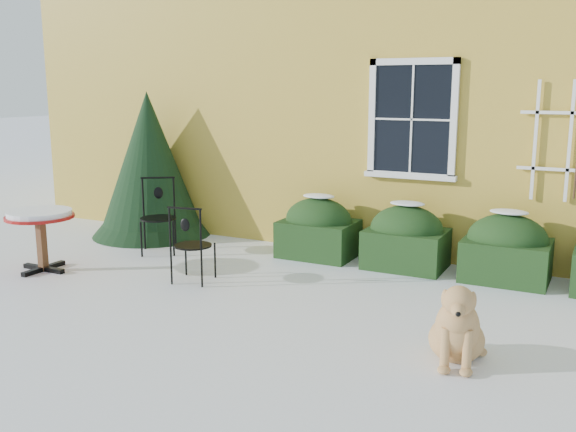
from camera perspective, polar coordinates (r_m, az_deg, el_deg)
The scene contains 8 objects.
ground at distance 7.04m, azimuth -3.75°, elevation -8.65°, with size 80.00×80.00×0.00m, color white.
house at distance 13.14m, azimuth 12.40°, elevation 14.67°, with size 12.40×8.40×6.40m.
hedge_row at distance 8.64m, azimuth 14.59°, elevation -2.41°, with size 4.95×0.80×0.91m.
evergreen_shrub at distance 10.74m, azimuth -12.16°, elevation 3.30°, with size 1.94×1.94×2.34m.
bistro_table at distance 9.04m, azimuth -21.18°, elevation -0.39°, with size 0.88×0.88×0.82m.
patio_chair_near at distance 8.07m, azimuth -8.58°, elevation -2.47°, with size 0.51×0.50×0.99m.
patio_chair_far at distance 9.64m, azimuth -11.46°, elevation 0.05°, with size 0.67×0.67×1.10m.
dog at distance 5.90m, azimuth 14.81°, elevation -9.77°, with size 0.60×0.89×0.79m.
Camera 1 is at (3.40, -5.66, 2.41)m, focal length 40.00 mm.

